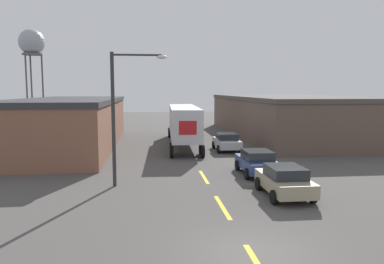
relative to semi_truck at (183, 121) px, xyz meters
name	(u,v)px	position (x,y,z in m)	size (l,w,h in m)	color
ground_plane	(252,254)	(0.13, -24.53, -2.33)	(160.00, 160.00, 0.00)	#4C4947
road_centerline	(222,207)	(0.13, -19.52, -2.32)	(0.20, 15.53, 0.01)	yellow
warehouse_left	(70,123)	(-10.60, -0.29, -0.04)	(8.47, 23.05, 4.56)	brown
warehouse_right	(289,116)	(13.26, 6.83, -0.01)	(13.29, 28.91, 4.63)	brown
semi_truck	(183,121)	(0.00, 0.00, 0.00)	(3.28, 15.67, 3.81)	black
parked_car_right_mid	(257,162)	(3.57, -13.21, -1.51)	(2.12, 4.13, 1.56)	navy
parked_car_right_far	(227,141)	(3.57, -3.73, -1.51)	(2.12, 4.13, 1.56)	#B2B2B7
parked_car_right_near	(284,180)	(3.57, -18.14, -1.51)	(2.12, 4.13, 1.56)	tan
water_tower	(32,44)	(-23.45, 32.84, 10.96)	(4.41, 4.41, 15.80)	#47474C
street_lamp	(121,108)	(-4.73, -15.14, 2.05)	(3.06, 0.32, 7.39)	#2D2D30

